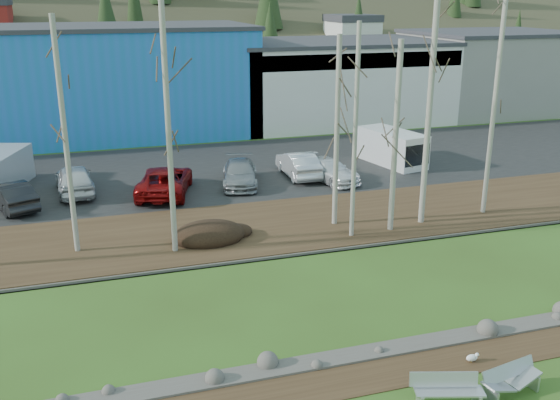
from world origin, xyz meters
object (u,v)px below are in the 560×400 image
object	(u,v)px
seagull	(472,358)
car_1	(11,195)
van_white	(394,148)
car_2	(165,181)
car_3	(240,173)
car_0	(74,179)
bench_intact	(447,390)
car_4	(298,164)
car_5	(329,170)
bench_damaged	(510,380)

from	to	relation	value
seagull	car_1	distance (m)	23.79
van_white	car_2	bearing A→B (deg)	175.44
car_2	car_3	world-z (taller)	car_2
car_0	van_white	world-z (taller)	van_white
van_white	car_0	bearing A→B (deg)	168.98
car_1	car_2	world-z (taller)	car_2
car_0	car_3	bearing A→B (deg)	168.69
bench_intact	car_1	bearing A→B (deg)	138.30
car_1	car_4	size ratio (longest dim) A/B	0.95
bench_intact	car_3	size ratio (longest dim) A/B	0.41
car_1	car_2	xyz separation A→B (m)	(7.77, 0.14, 0.05)
bench_intact	seagull	bearing A→B (deg)	56.87
car_1	car_4	distance (m)	15.87
car_4	car_5	bearing A→B (deg)	134.81
seagull	car_2	world-z (taller)	car_2
seagull	car_0	xyz separation A→B (m)	(-11.35, 20.62, 0.76)
bench_damaged	seagull	size ratio (longest dim) A/B	4.35
bench_intact	car_3	xyz separation A→B (m)	(-0.52, 21.10, 0.36)
seagull	car_3	bearing A→B (deg)	105.71
bench_damaged	car_5	world-z (taller)	car_5
bench_intact	car_5	distance (m)	20.83
bench_intact	car_4	bearing A→B (deg)	98.24
van_white	car_3	bearing A→B (deg)	175.86
car_1	car_5	bearing A→B (deg)	156.67
bench_damaged	seagull	world-z (taller)	bench_damaged
bench_damaged	car_4	size ratio (longest dim) A/B	0.42
car_0	van_white	bearing A→B (deg)	176.74
car_2	car_0	bearing A→B (deg)	-2.76
car_3	car_4	bearing A→B (deg)	23.15
bench_damaged	car_4	world-z (taller)	car_4
car_2	van_white	distance (m)	14.94
seagull	car_2	distance (m)	20.19
seagull	car_2	bearing A→B (deg)	118.14
bench_damaged	car_1	size ratio (longest dim) A/B	0.45
car_4	bench_damaged	bearing A→B (deg)	87.55
car_2	car_4	bearing A→B (deg)	-155.92
car_2	van_white	xyz separation A→B (m)	(14.80, 2.01, 0.30)
bench_intact	car_1	distance (m)	24.03
car_4	car_1	bearing A→B (deg)	5.63
car_3	car_2	bearing A→B (deg)	-160.11
car_4	car_5	world-z (taller)	car_4
bench_intact	car_0	xyz separation A→B (m)	(-9.52, 22.17, 0.48)
seagull	car_5	size ratio (longest dim) A/B	0.10
seagull	car_0	distance (m)	23.55
seagull	car_1	size ratio (longest dim) A/B	0.10
car_3	van_white	size ratio (longest dim) A/B	0.91
bench_intact	car_2	bearing A→B (deg)	119.86
bench_damaged	car_2	xyz separation A→B (m)	(-6.76, 20.66, 0.48)
car_1	van_white	bearing A→B (deg)	162.56
car_4	car_5	distance (m)	2.00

